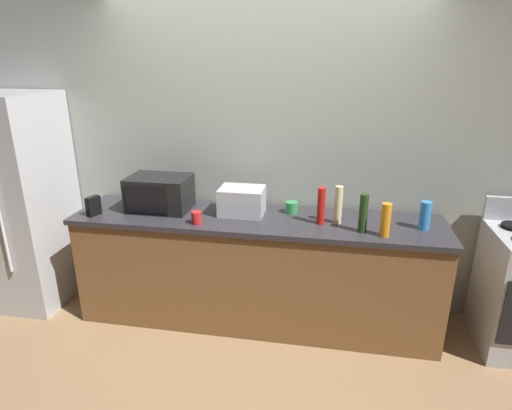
{
  "coord_description": "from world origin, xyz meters",
  "views": [
    {
      "loc": [
        0.54,
        -2.6,
        2.08
      ],
      "look_at": [
        0.0,
        0.4,
        1.0
      ],
      "focal_mm": 29.97,
      "sensor_mm": 36.0,
      "label": 1
    }
  ],
  "objects_px": {
    "cordless_phone": "(93,206)",
    "bottle_wine": "(363,213)",
    "bottle_dish_soap": "(386,220)",
    "mug_red": "(197,218)",
    "mug_green": "(291,207)",
    "bottle_spray_cleaner": "(425,215)",
    "refrigerator": "(18,202)",
    "toaster_oven": "(242,201)",
    "microwave": "(160,193)",
    "bottle_hand_soap": "(338,205)",
    "bottle_hot_sauce": "(321,206)"
  },
  "relations": [
    {
      "from": "cordless_phone",
      "to": "bottle_wine",
      "type": "height_order",
      "value": "bottle_wine"
    },
    {
      "from": "bottle_hand_soap",
      "to": "mug_green",
      "type": "height_order",
      "value": "bottle_hand_soap"
    },
    {
      "from": "bottle_dish_soap",
      "to": "mug_green",
      "type": "relative_size",
      "value": 2.47
    },
    {
      "from": "toaster_oven",
      "to": "mug_red",
      "type": "relative_size",
      "value": 3.65
    },
    {
      "from": "toaster_oven",
      "to": "bottle_dish_soap",
      "type": "height_order",
      "value": "bottle_dish_soap"
    },
    {
      "from": "refrigerator",
      "to": "cordless_phone",
      "type": "relative_size",
      "value": 12.0
    },
    {
      "from": "bottle_dish_soap",
      "to": "mug_red",
      "type": "distance_m",
      "value": 1.34
    },
    {
      "from": "microwave",
      "to": "mug_red",
      "type": "bearing_deg",
      "value": -33.31
    },
    {
      "from": "toaster_oven",
      "to": "bottle_dish_soap",
      "type": "xyz_separation_m",
      "value": [
        1.05,
        -0.25,
        0.01
      ]
    },
    {
      "from": "refrigerator",
      "to": "mug_red",
      "type": "xyz_separation_m",
      "value": [
        1.64,
        -0.2,
        0.05
      ]
    },
    {
      "from": "refrigerator",
      "to": "microwave",
      "type": "relative_size",
      "value": 3.75
    },
    {
      "from": "bottle_dish_soap",
      "to": "microwave",
      "type": "bearing_deg",
      "value": 171.97
    },
    {
      "from": "cordless_phone",
      "to": "bottle_hot_sauce",
      "type": "relative_size",
      "value": 0.54
    },
    {
      "from": "bottle_hot_sauce",
      "to": "mug_green",
      "type": "relative_size",
      "value": 2.9
    },
    {
      "from": "microwave",
      "to": "bottle_dish_soap",
      "type": "distance_m",
      "value": 1.74
    },
    {
      "from": "bottle_spray_cleaner",
      "to": "mug_green",
      "type": "distance_m",
      "value": 0.98
    },
    {
      "from": "bottle_spray_cleaner",
      "to": "bottle_dish_soap",
      "type": "relative_size",
      "value": 0.87
    },
    {
      "from": "bottle_hot_sauce",
      "to": "bottle_hand_soap",
      "type": "distance_m",
      "value": 0.13
    },
    {
      "from": "bottle_spray_cleaner",
      "to": "bottle_wine",
      "type": "bearing_deg",
      "value": -162.87
    },
    {
      "from": "bottle_wine",
      "to": "bottle_hot_sauce",
      "type": "relative_size",
      "value": 1.01
    },
    {
      "from": "bottle_spray_cleaner",
      "to": "bottle_dish_soap",
      "type": "bearing_deg",
      "value": -147.64
    },
    {
      "from": "bottle_wine",
      "to": "bottle_hot_sauce",
      "type": "bearing_deg",
      "value": 160.88
    },
    {
      "from": "bottle_wine",
      "to": "mug_green",
      "type": "bearing_deg",
      "value": 151.02
    },
    {
      "from": "microwave",
      "to": "bottle_wine",
      "type": "relative_size",
      "value": 1.72
    },
    {
      "from": "bottle_wine",
      "to": "bottle_hot_sauce",
      "type": "height_order",
      "value": "bottle_wine"
    },
    {
      "from": "toaster_oven",
      "to": "microwave",
      "type": "bearing_deg",
      "value": -178.95
    },
    {
      "from": "microwave",
      "to": "toaster_oven",
      "type": "xyz_separation_m",
      "value": [
        0.67,
        0.01,
        -0.03
      ]
    },
    {
      "from": "bottle_hand_soap",
      "to": "bottle_dish_soap",
      "type": "xyz_separation_m",
      "value": [
        0.32,
        -0.19,
        -0.02
      ]
    },
    {
      "from": "toaster_oven",
      "to": "cordless_phone",
      "type": "height_order",
      "value": "toaster_oven"
    },
    {
      "from": "toaster_oven",
      "to": "bottle_hand_soap",
      "type": "xyz_separation_m",
      "value": [
        0.73,
        -0.07,
        0.04
      ]
    },
    {
      "from": "bottle_wine",
      "to": "mug_red",
      "type": "bearing_deg",
      "value": -177.17
    },
    {
      "from": "mug_red",
      "to": "refrigerator",
      "type": "bearing_deg",
      "value": 172.93
    },
    {
      "from": "refrigerator",
      "to": "microwave",
      "type": "distance_m",
      "value": 1.27
    },
    {
      "from": "toaster_oven",
      "to": "bottle_wine",
      "type": "distance_m",
      "value": 0.93
    },
    {
      "from": "bottle_spray_cleaner",
      "to": "mug_green",
      "type": "height_order",
      "value": "bottle_spray_cleaner"
    },
    {
      "from": "refrigerator",
      "to": "bottle_wine",
      "type": "height_order",
      "value": "refrigerator"
    },
    {
      "from": "cordless_phone",
      "to": "mug_red",
      "type": "relative_size",
      "value": 1.61
    },
    {
      "from": "toaster_oven",
      "to": "bottle_spray_cleaner",
      "type": "distance_m",
      "value": 1.34
    },
    {
      "from": "toaster_oven",
      "to": "cordless_phone",
      "type": "relative_size",
      "value": 2.27
    },
    {
      "from": "bottle_hand_soap",
      "to": "cordless_phone",
      "type": "bearing_deg",
      "value": -174.82
    },
    {
      "from": "bottle_dish_soap",
      "to": "bottle_wine",
      "type": "bearing_deg",
      "value": 161.37
    },
    {
      "from": "microwave",
      "to": "bottle_dish_soap",
      "type": "relative_size",
      "value": 2.03
    },
    {
      "from": "bottle_spray_cleaner",
      "to": "refrigerator",
      "type": "bearing_deg",
      "value": 179.81
    },
    {
      "from": "bottle_dish_soap",
      "to": "mug_green",
      "type": "xyz_separation_m",
      "value": [
        -0.67,
        0.34,
        -0.07
      ]
    },
    {
      "from": "microwave",
      "to": "bottle_hand_soap",
      "type": "height_order",
      "value": "bottle_hand_soap"
    },
    {
      "from": "cordless_phone",
      "to": "refrigerator",
      "type": "bearing_deg",
      "value": -171.87
    },
    {
      "from": "bottle_wine",
      "to": "mug_red",
      "type": "relative_size",
      "value": 2.99
    },
    {
      "from": "toaster_oven",
      "to": "refrigerator",
      "type": "bearing_deg",
      "value": -178.21
    },
    {
      "from": "bottle_hot_sauce",
      "to": "bottle_dish_soap",
      "type": "relative_size",
      "value": 1.17
    },
    {
      "from": "bottle_wine",
      "to": "bottle_hot_sauce",
      "type": "xyz_separation_m",
      "value": [
        -0.29,
        0.1,
        -0.0
      ]
    }
  ]
}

